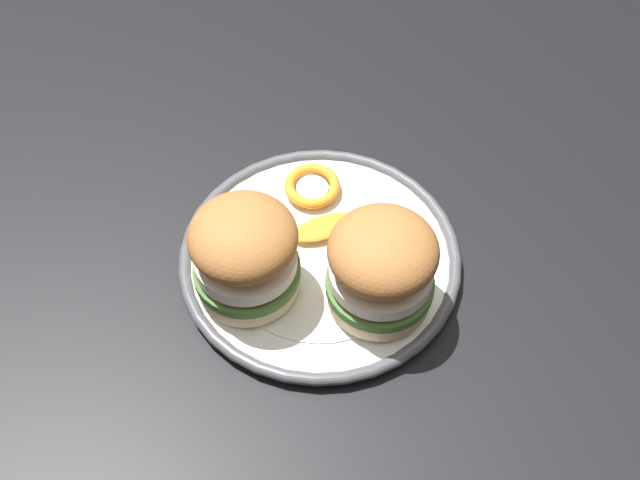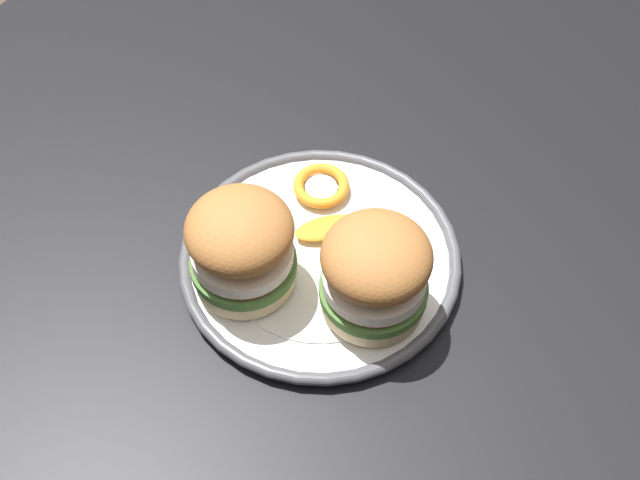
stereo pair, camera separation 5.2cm
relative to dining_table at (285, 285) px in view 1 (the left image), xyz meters
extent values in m
cube|color=black|center=(0.00, 0.00, 0.07)|extent=(1.39, 1.00, 0.03)
cube|color=black|center=(-0.63, -0.44, -0.29)|extent=(0.06, 0.06, 0.68)
cylinder|color=white|center=(0.01, 0.05, 0.09)|extent=(0.25, 0.25, 0.01)
torus|color=#4C4C51|center=(0.01, 0.05, 0.09)|extent=(0.27, 0.27, 0.01)
cylinder|color=white|center=(0.01, 0.05, 0.10)|extent=(0.19, 0.19, 0.00)
cylinder|color=beige|center=(0.03, 0.12, 0.11)|extent=(0.09, 0.09, 0.02)
cylinder|color=#477033|center=(0.03, 0.12, 0.12)|extent=(0.10, 0.10, 0.01)
cylinder|color=#BC3828|center=(0.03, 0.12, 0.13)|extent=(0.09, 0.09, 0.01)
cylinder|color=silver|center=(0.03, 0.12, 0.14)|extent=(0.09, 0.09, 0.01)
ellipsoid|color=#A36633|center=(0.03, 0.12, 0.17)|extent=(0.12, 0.12, 0.05)
cylinder|color=beige|center=(0.07, 0.00, 0.11)|extent=(0.09, 0.09, 0.02)
cylinder|color=#477033|center=(0.07, 0.00, 0.12)|extent=(0.10, 0.10, 0.01)
cylinder|color=#BC3828|center=(0.07, 0.00, 0.13)|extent=(0.09, 0.09, 0.01)
cylinder|color=silver|center=(0.07, 0.00, 0.14)|extent=(0.09, 0.09, 0.01)
ellipsoid|color=#A36633|center=(0.07, 0.00, 0.17)|extent=(0.13, 0.13, 0.05)
torus|color=orange|center=(-0.06, 0.01, 0.11)|extent=(0.08, 0.08, 0.01)
cylinder|color=#F4E5C6|center=(-0.06, 0.01, 0.10)|extent=(0.03, 0.03, 0.00)
ellipsoid|color=orange|center=(-0.02, 0.04, 0.10)|extent=(0.07, 0.07, 0.01)
camera|label=1|loc=(0.43, 0.24, 0.76)|focal=46.87mm
camera|label=2|loc=(0.40, 0.28, 0.76)|focal=46.87mm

